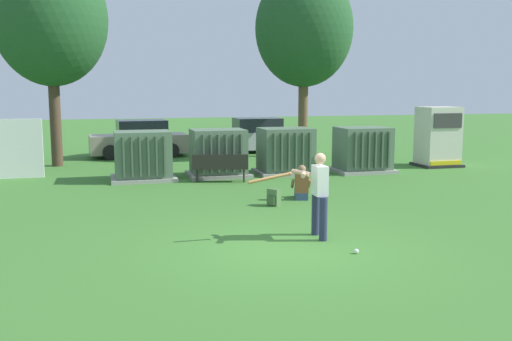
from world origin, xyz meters
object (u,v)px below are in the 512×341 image
object	(u,v)px
batter	(317,191)
backpack	(274,198)
transformer_mid_east	(286,152)
parked_car_leftmost	(139,140)
parked_car_left_of_center	(255,136)
transformer_east	(363,150)
seated_spectator	(301,186)
park_bench	(220,166)
transformer_mid_west	(218,154)
sports_ball	(356,251)
transformer_west	(143,156)
generator_enclosure	(438,137)

from	to	relation	value
batter	backpack	bearing A→B (deg)	88.52
transformer_mid_east	parked_car_leftmost	xyz separation A→B (m)	(-4.68, 6.50, -0.04)
parked_car_left_of_center	parked_car_leftmost	bearing A→B (deg)	-176.09
transformer_mid_east	batter	size ratio (longest dim) A/B	1.21
transformer_east	parked_car_leftmost	distance (m)	10.15
seated_spectator	batter	bearing A→B (deg)	-105.19
transformer_east	park_bench	world-z (taller)	transformer_east
transformer_mid_west	parked_car_leftmost	distance (m)	6.86
sports_ball	seated_spectator	distance (m)	5.26
transformer_mid_west	transformer_mid_east	world-z (taller)	same
batter	sports_ball	size ratio (longest dim) A/B	19.33
transformer_mid_east	parked_car_left_of_center	distance (m)	6.90
transformer_west	seated_spectator	bearing A→B (deg)	-48.52
park_bench	transformer_east	bearing A→B (deg)	9.46
transformer_mid_west	generator_enclosure	distance (m)	8.75
transformer_mid_east	parked_car_left_of_center	bearing A→B (deg)	84.09
generator_enclosure	transformer_east	bearing A→B (deg)	-169.23
transformer_mid_east	parked_car_left_of_center	size ratio (longest dim) A/B	0.50
batter	parked_car_left_of_center	world-z (taller)	batter
generator_enclosure	seated_spectator	bearing A→B (deg)	-146.06
transformer_west	generator_enclosure	world-z (taller)	generator_enclosure
batter	parked_car_leftmost	bearing A→B (deg)	99.70
parked_car_leftmost	parked_car_left_of_center	size ratio (longest dim) A/B	1.02
transformer_mid_west	sports_ball	size ratio (longest dim) A/B	23.33
transformer_east	batter	bearing A→B (deg)	-120.97
generator_enclosure	parked_car_leftmost	xyz separation A→B (m)	(-10.99, 6.16, -0.38)
park_bench	sports_ball	distance (m)	8.62
transformer_west	parked_car_leftmost	distance (m)	6.65
transformer_mid_east	sports_ball	world-z (taller)	transformer_mid_east
backpack	parked_car_leftmost	size ratio (longest dim) A/B	0.10
seated_spectator	parked_car_left_of_center	distance (m)	11.62
batter	backpack	xyz separation A→B (m)	(0.09, 3.30, -0.76)
park_bench	backpack	xyz separation A→B (m)	(0.59, -4.02, -0.32)
transformer_mid_west	batter	xyz separation A→B (m)	(0.32, -8.57, 0.19)
park_bench	parked_car_leftmost	xyz separation A→B (m)	(-2.07, 7.73, 0.22)
generator_enclosure	parked_car_left_of_center	bearing A→B (deg)	130.59
generator_enclosure	parked_car_left_of_center	distance (m)	8.61
transformer_east	generator_enclosure	world-z (taller)	generator_enclosure
batter	seated_spectator	world-z (taller)	batter
transformer_west	transformer_mid_east	size ratio (longest dim) A/B	1.00
sports_ball	transformer_west	bearing A→B (deg)	108.24
park_bench	parked_car_left_of_center	world-z (taller)	parked_car_left_of_center
park_bench	batter	xyz separation A→B (m)	(0.50, -7.31, 0.44)
transformer_mid_east	park_bench	world-z (taller)	transformer_mid_east
batter	transformer_mid_east	bearing A→B (deg)	76.13
transformer_west	batter	xyz separation A→B (m)	(2.88, -8.40, 0.19)
transformer_west	seated_spectator	distance (m)	5.98
backpack	generator_enclosure	bearing A→B (deg)	33.83
transformer_mid_west	seated_spectator	world-z (taller)	transformer_mid_west
transformer_west	transformer_mid_west	size ratio (longest dim) A/B	1.00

